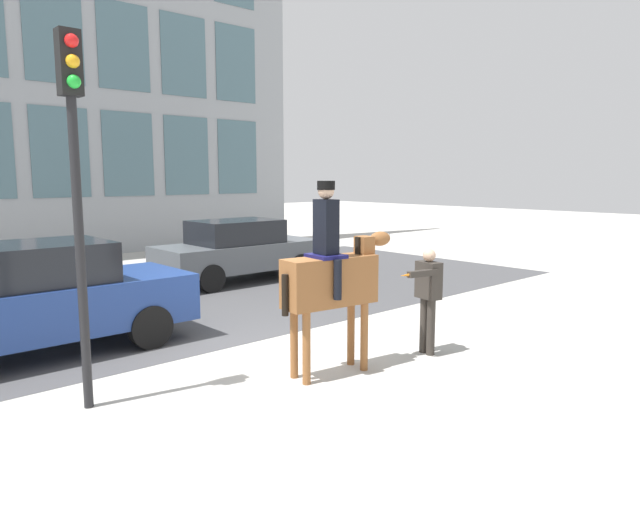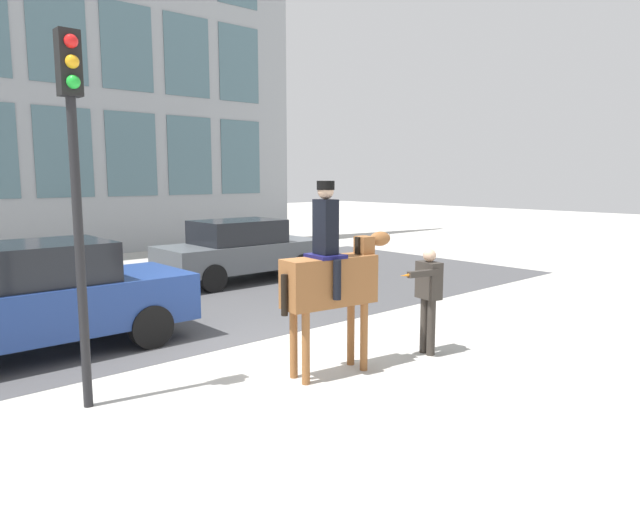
# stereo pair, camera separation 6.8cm
# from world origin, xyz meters

# --- Properties ---
(ground_plane) EXTENTS (80.00, 80.00, 0.00)m
(ground_plane) POSITION_xyz_m (0.00, 0.00, 0.00)
(ground_plane) COLOR #B2AFA8
(road_surface) EXTENTS (21.17, 8.50, 0.01)m
(road_surface) POSITION_xyz_m (0.00, 4.75, 0.00)
(road_surface) COLOR #444447
(road_surface) RESTS_ON ground_plane
(mounted_horse_lead) EXTENTS (1.84, 0.65, 2.69)m
(mounted_horse_lead) POSITION_xyz_m (0.04, -1.48, 1.40)
(mounted_horse_lead) COLOR brown
(mounted_horse_lead) RESTS_ON ground_plane
(pedestrian_bystander) EXTENTS (0.88, 0.44, 1.66)m
(pedestrian_bystander) POSITION_xyz_m (1.76, -1.82, 0.98)
(pedestrian_bystander) COLOR #332D28
(pedestrian_bystander) RESTS_ON ground_plane
(street_car_near_lane) EXTENTS (4.60, 1.89, 1.75)m
(street_car_near_lane) POSITION_xyz_m (-2.77, 2.18, 0.90)
(street_car_near_lane) COLOR navy
(street_car_near_lane) RESTS_ON ground_plane
(street_car_far_lane) EXTENTS (4.42, 1.84, 1.63)m
(street_car_far_lane) POSITION_xyz_m (3.12, 5.39, 0.84)
(street_car_far_lane) COLOR #51565B
(street_car_far_lane) RESTS_ON ground_plane
(traffic_light) EXTENTS (0.24, 0.29, 4.36)m
(traffic_light) POSITION_xyz_m (-2.94, -0.40, 2.90)
(traffic_light) COLOR black
(traffic_light) RESTS_ON ground_plane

